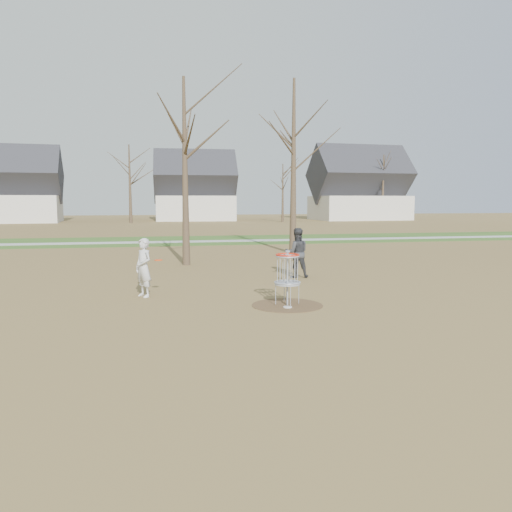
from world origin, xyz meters
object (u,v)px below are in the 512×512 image
Objects in this scene: player_throwing at (297,253)px; disc_grounded at (288,307)px; disc_golf_basket at (287,269)px; player_standing at (144,268)px.

disc_grounded is at bearing 79.03° from player_throwing.
player_throwing reaches higher than disc_golf_basket.
disc_golf_basket reaches higher than disc_grounded.
disc_grounded is at bearing 23.79° from player_standing.
player_standing is 4.02m from disc_golf_basket.
player_throwing is at bearing 71.36° from disc_grounded.
disc_golf_basket is at bearing 76.73° from disc_grounded.
disc_grounded is 0.16× the size of disc_golf_basket.
disc_golf_basket is (0.07, 0.29, 0.89)m from disc_grounded.
player_standing is 1.20× the size of disc_golf_basket.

